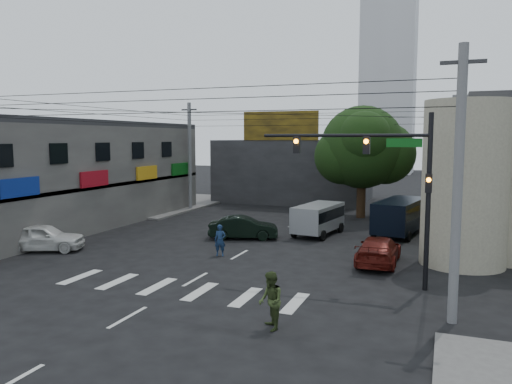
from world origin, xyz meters
The scene contains 19 objects.
ground centered at (0.00, 0.00, 0.00)m, with size 160.00×160.00×0.00m, color black.
sidewalk_far_left centered at (-18.00, 18.00, 0.07)m, with size 16.00×16.00×0.15m, color #514F4C.
building_left centered at (-18.00, 6.00, 3.50)m, with size 14.00×24.00×7.00m, color #484543.
corner_column centered at (11.00, 4.00, 4.00)m, with size 4.00×4.00×8.00m, color gray.
building_far centered at (-4.00, 26.00, 3.00)m, with size 14.00×10.00×6.00m, color #232326.
billboard centered at (-4.00, 21.10, 7.30)m, with size 7.00×0.30×2.60m, color olive.
tower_distant centered at (0.00, 70.00, 22.00)m, with size 9.00×9.00×44.00m, color silver.
street_tree centered at (4.00, 17.00, 5.47)m, with size 6.40×6.40×8.70m.
traffic_gantry centered at (7.82, -1.00, 4.83)m, with size 7.10×0.35×7.20m.
utility_pole_near_right centered at (10.50, -4.50, 4.60)m, with size 0.32×0.32×9.20m, color #59595B.
utility_pole_far_left centered at (-10.50, 16.00, 4.60)m, with size 0.32×0.32×9.20m, color #59595B.
utility_pole_far_right centered at (10.50, 16.00, 4.60)m, with size 0.32×0.32×9.20m, color #59595B.
dark_sedan centered at (-1.42, 6.03, 0.70)m, with size 4.49×2.77×1.40m, color black.
white_compact centered at (-10.50, -1.00, 0.76)m, with size 4.77×3.44×1.51m, color silver.
maroon_sedan centered at (7.16, 2.68, 0.68)m, with size 1.93×4.70×1.36m, color #4D100B.
silver_minivan centered at (2.59, 8.88, 0.98)m, with size 2.58×4.79×1.96m, color gray, non-canonical shape.
navy_van centered at (7.46, 10.80, 1.12)m, with size 3.10×5.91×2.25m, color black, non-canonical shape.
traffic_officer centered at (-0.86, 1.42, 0.83)m, with size 0.69×0.54×1.66m, color #15294A.
pedestrian_olive centered at (4.98, -7.25, 0.95)m, with size 1.11×1.17×1.90m, color #303F1D.
Camera 1 is at (10.12, -22.02, 6.18)m, focal length 35.00 mm.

